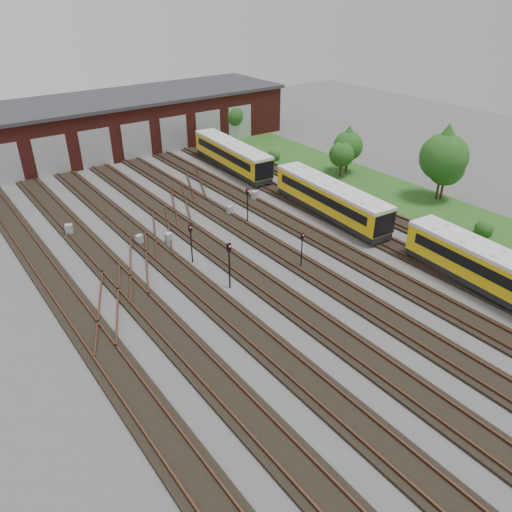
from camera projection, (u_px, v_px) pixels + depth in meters
ground at (305, 289)px, 35.15m from camera, size 120.00×120.00×0.00m
track_network at (298, 285)px, 35.43m from camera, size 30.40×70.00×0.33m
maintenance_shed at (93, 126)px, 61.74m from camera, size 51.00×12.50×6.35m
grass_verge at (379, 189)px, 52.02m from camera, size 8.00×55.00×0.05m
metro_train at (330, 199)px, 45.12m from camera, size 3.50×45.77×2.81m
signal_mast_0 at (229, 260)px, 34.26m from camera, size 0.31×0.29×3.54m
signal_mast_1 at (191, 239)px, 37.56m from camera, size 0.29×0.28×3.18m
signal_mast_2 at (248, 201)px, 43.83m from camera, size 0.29×0.28×3.22m
signal_mast_3 at (302, 246)px, 36.88m from camera, size 0.23×0.22×2.93m
relay_cabinet_0 at (140, 240)px, 40.86m from camera, size 0.60×0.53×0.88m
relay_cabinet_1 at (69, 230)px, 42.37m from camera, size 0.74×0.69×1.00m
relay_cabinet_2 at (169, 238)px, 41.21m from camera, size 0.54×0.46×0.86m
relay_cabinet_3 at (255, 196)px, 49.04m from camera, size 0.72×0.67×0.98m
relay_cabinet_4 at (230, 211)px, 46.04m from camera, size 0.59×0.52×0.87m
tree_0 at (231, 112)px, 67.07m from camera, size 3.26×3.26×5.40m
tree_1 at (348, 142)px, 54.75m from camera, size 3.25×3.25×5.38m
tree_2 at (445, 151)px, 47.23m from camera, size 4.57×4.57×7.57m
tree_3 at (342, 151)px, 53.78m from camera, size 2.73×2.73×4.52m
tree_4 at (447, 163)px, 47.74m from camera, size 3.51×3.51×5.81m
bush_0 at (485, 227)px, 42.29m from camera, size 1.56×1.56×1.56m
bush_1 at (274, 154)px, 59.94m from camera, size 1.51×1.51×1.51m
bush_2 at (342, 160)px, 58.38m from camera, size 1.21×1.21×1.21m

